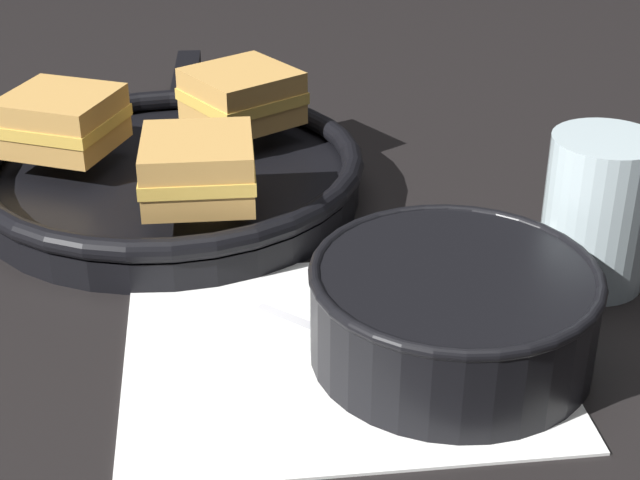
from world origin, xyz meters
The scene contains 9 objects.
ground_plane centered at (0.00, 0.00, 0.00)m, with size 4.00×4.00×0.00m, color black.
napkin centered at (0.02, -0.02, 0.00)m, with size 0.31×0.27×0.00m.
soup_bowl centered at (0.09, -0.02, 0.04)m, with size 0.18×0.18×0.06m.
spoon centered at (0.05, -0.04, 0.01)m, with size 0.13×0.09×0.01m.
skillet centered at (-0.13, 0.20, 0.02)m, with size 0.32×0.45×0.04m.
sandwich_near_left centered at (-0.09, 0.11, 0.07)m, with size 0.09×0.10×0.05m.
sandwich_near_right centered at (-0.08, 0.27, 0.07)m, with size 0.12×0.12×0.05m.
sandwich_far_left centered at (-0.22, 0.20, 0.07)m, with size 0.10×0.10×0.05m.
drinking_glass centered at (0.19, 0.08, 0.05)m, with size 0.07×0.07×0.11m.
Camera 1 is at (0.04, -0.53, 0.36)m, focal length 55.00 mm.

